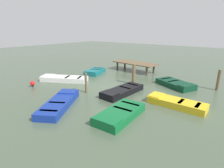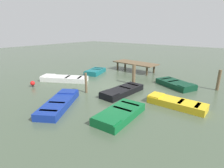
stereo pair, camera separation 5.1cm
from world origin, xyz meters
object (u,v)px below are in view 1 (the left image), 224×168
rowboat_teal (95,71)px  mooring_piling_center (134,74)px  rowboat_white (64,79)px  mooring_piling_mid_right (218,80)px  dock_segment (135,64)px  rowboat_yellow (176,103)px  rowboat_blue (59,103)px  marker_buoy (32,83)px  rowboat_black (122,91)px  mooring_piling_mid_left (86,83)px  rowboat_green (120,114)px  rowboat_dark_green (175,84)px

rowboat_teal → mooring_piling_center: bearing=63.5°
rowboat_white → mooring_piling_mid_right: bearing=178.1°
dock_segment → rowboat_yellow: dock_segment is taller
rowboat_white → rowboat_blue: same height
marker_buoy → rowboat_black: bearing=25.1°
mooring_piling_center → mooring_piling_mid_left: bearing=-111.9°
rowboat_white → marker_buoy: 2.66m
mooring_piling_mid_right → rowboat_green: bearing=-112.0°
rowboat_black → rowboat_blue: 4.42m
rowboat_green → rowboat_teal: 9.85m
mooring_piling_center → marker_buoy: 8.16m
rowboat_dark_green → dock_segment: bearing=178.8°
dock_segment → rowboat_green: size_ratio=1.55×
rowboat_blue → marker_buoy: (-4.83, 1.02, 0.07)m
mooring_piling_mid_left → rowboat_teal: bearing=126.7°
dock_segment → rowboat_white: bearing=-107.6°
rowboat_white → rowboat_black: (5.95, 0.47, 0.00)m
rowboat_dark_green → mooring_piling_mid_right: 3.03m
rowboat_teal → mooring_piling_mid_left: mooring_piling_mid_left is taller
mooring_piling_mid_left → mooring_piling_mid_right: mooring_piling_mid_right is taller
rowboat_black → dock_segment: bearing=-152.1°
rowboat_dark_green → mooring_piling_mid_left: mooring_piling_mid_left is taller
rowboat_teal → mooring_piling_center: (5.05, -0.73, 0.63)m
rowboat_green → mooring_piling_mid_right: (3.26, 8.07, 0.56)m
rowboat_yellow → mooring_piling_center: 4.98m
mooring_piling_mid_left → marker_buoy: (-4.34, -1.66, -0.44)m
rowboat_teal → dock_segment: bearing=123.7°
mooring_piling_mid_left → mooring_piling_center: 4.24m
rowboat_yellow → rowboat_black: size_ratio=0.92×
rowboat_white → mooring_piling_mid_left: size_ratio=2.84×
rowboat_yellow → mooring_piling_mid_left: (-5.94, -1.59, 0.51)m
rowboat_white → mooring_piling_center: bearing=-178.9°
rowboat_black → rowboat_teal: bearing=-115.9°
rowboat_yellow → dock_segment: bearing=-43.7°
rowboat_black → marker_buoy: 7.22m
dock_segment → rowboat_dark_green: size_ratio=1.47×
rowboat_black → rowboat_teal: 6.54m
rowboat_dark_green → rowboat_teal: 8.09m
rowboat_black → rowboat_green: 3.58m
dock_segment → mooring_piling_mid_right: bearing=-6.6°
rowboat_white → rowboat_green: 8.28m
rowboat_blue → marker_buoy: marker_buoy is taller
rowboat_yellow → rowboat_blue: 6.92m
dock_segment → rowboat_blue: (1.27, -10.79, -0.62)m
dock_segment → mooring_piling_mid_left: size_ratio=3.40×
dock_segment → mooring_piling_center: 4.80m
rowboat_dark_green → rowboat_blue: size_ratio=0.85×
rowboat_yellow → rowboat_blue: size_ratio=0.84×
rowboat_dark_green → mooring_piling_mid_left: size_ratio=2.31×
rowboat_blue → mooring_piling_center: bearing=-40.5°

